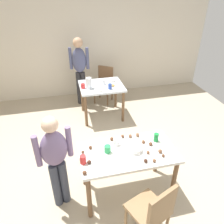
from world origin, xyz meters
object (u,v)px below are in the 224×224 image
Objects in this scene: chair_near_table at (153,210)px; pitcher_far at (89,83)px; dining_table_far at (102,90)px; dining_table_near at (128,158)px; soda_can at (156,137)px; chair_far_table at (104,82)px; person_adult_far at (80,66)px; person_girl_near at (55,157)px; mixing_bowl at (135,149)px.

pitcher_far reaches higher than chair_near_table.
dining_table_far is at bearing 90.30° from chair_near_table.
soda_can reaches higher than dining_table_near.
chair_near_table reaches higher than dining_table_near.
chair_far_table is 0.74m from person_adult_far.
mixing_bowl is (1.00, -0.05, -0.03)m from person_girl_near.
chair_far_table is 7.13× the size of soda_can.
chair_near_table is at bearing -89.70° from dining_table_far.
soda_can is at bearing -71.65° from pitcher_far.
dining_table_far is 4.07× the size of pitcher_far.
dining_table_far is at bearing -106.00° from chair_far_table.
dining_table_far is 0.66× the size of person_girl_near.
person_girl_near is (-1.18, -2.83, 0.32)m from chair_far_table.
soda_can is (0.74, -2.73, -0.16)m from person_adult_far.
mixing_bowl reaches higher than dining_table_near.
dining_table_near is 2.88m from person_adult_far.
dining_table_far is at bearing 65.22° from person_girl_near.
dining_table_near is 0.92m from person_girl_near.
dining_table_near is 0.90× the size of person_girl_near.
soda_can is 2.04m from pitcher_far.
person_girl_near is at bearing 143.06° from chair_near_table.
mixing_bowl is (-0.18, -2.88, 0.29)m from chair_far_table.
person_adult_far reaches higher than dining_table_near.
chair_far_table is 4.83× the size of mixing_bowl.
dining_table_far is at bearing 90.68° from mixing_bowl.
person_adult_far is at bearing 117.33° from dining_table_far.
mixing_bowl reaches higher than dining_table_far.
chair_near_table is 1.00× the size of chair_far_table.
person_girl_near reaches higher than pitcher_far.
pitcher_far reaches higher than dining_table_near.
person_adult_far is at bearing 96.04° from dining_table_near.
soda_can is (0.34, 0.13, 0.03)m from mixing_bowl.
person_girl_near is at bearing 177.83° from dining_table_near.
dining_table_near is at bearing 96.48° from chair_near_table.
soda_can is (1.34, 0.09, -0.01)m from person_girl_near.
dining_table_far is 1.05× the size of chair_far_table.
person_girl_near is at bearing -112.61° from chair_far_table.
person_adult_far is 2.89m from mixing_bowl.
soda_can reaches higher than chair_near_table.
dining_table_far is 5.06× the size of mixing_bowl.
dining_table_near is at bearing -164.59° from soda_can.
chair_far_table is at bearing 86.88° from chair_near_table.
person_adult_far reaches higher than mixing_bowl.
mixing_bowl is 2.09m from pitcher_far.
soda_can is at bearing 3.64° from person_girl_near.
pitcher_far is (-0.27, -0.08, 0.23)m from dining_table_far.
person_girl_near is at bearing -109.05° from pitcher_far.
chair_near_table is 0.54× the size of person_adult_far.
person_adult_far is at bearing 96.74° from pitcher_far.
person_adult_far is at bearing 105.09° from soda_can.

